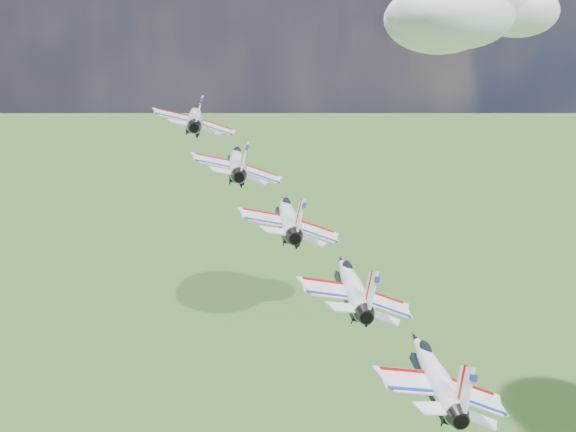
% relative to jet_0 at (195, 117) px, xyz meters
% --- Properties ---
extents(cloud_far, '(69.12, 54.31, 27.16)m').
position_rel_jet_0_xyz_m(cloud_far, '(36.88, 224.62, 1.82)').
color(cloud_far, white).
extents(jet_0, '(14.91, 17.65, 7.29)m').
position_rel_jet_0_xyz_m(jet_0, '(0.00, 0.00, 0.00)').
color(jet_0, silver).
extents(jet_1, '(14.91, 17.65, 7.29)m').
position_rel_jet_0_xyz_m(jet_1, '(7.91, -9.54, -3.25)').
color(jet_1, white).
extents(jet_2, '(14.91, 17.65, 7.29)m').
position_rel_jet_0_xyz_m(jet_2, '(15.83, -19.07, -6.50)').
color(jet_2, white).
extents(jet_3, '(14.91, 17.65, 7.29)m').
position_rel_jet_0_xyz_m(jet_3, '(23.74, -28.61, -9.75)').
color(jet_3, silver).
extents(jet_4, '(14.91, 17.65, 7.29)m').
position_rel_jet_0_xyz_m(jet_4, '(31.66, -38.14, -13.00)').
color(jet_4, white).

